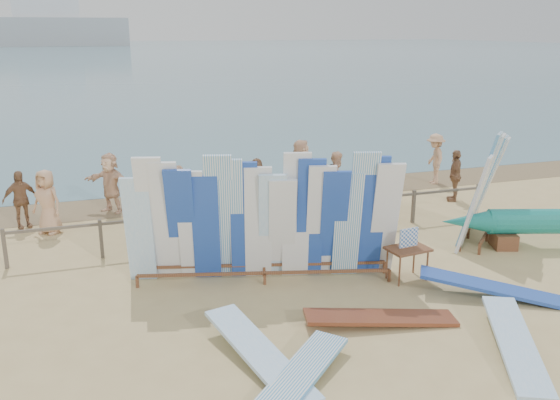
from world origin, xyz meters
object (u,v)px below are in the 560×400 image
object	(u,v)px
beach_chair_left	(302,216)
beachgoer_5	(301,168)
flat_board_a	(259,364)
flat_board_b	(514,352)
beachgoer_4	(258,192)
beachgoer_8	(337,178)
beachgoer_7	(305,181)
stroller	(370,201)
beachgoer_11	(110,183)
beachgoer_0	(47,202)
beachgoer_extra_1	(20,200)
vendor_table	(407,263)
flat_board_c	(380,324)
flat_board_e	(293,390)
beachgoer_2	(176,197)
beachgoer_10	(455,175)
main_surfboard_rack	(265,223)
side_surfboard_rack	(482,191)
beachgoer_9	(435,159)
beach_chair_right	(341,209)
flat_board_d	(490,297)
beachgoer_6	(321,195)

from	to	relation	value
beach_chair_left	beachgoer_5	size ratio (longest dim) A/B	0.47
flat_board_a	flat_board_b	world-z (taller)	flat_board_a
beach_chair_left	beachgoer_4	distance (m)	1.33
beachgoer_8	beachgoer_4	xyz separation A→B (m)	(-2.73, -1.10, 0.11)
beachgoer_7	flat_board_b	bearing A→B (deg)	107.76
beach_chair_left	beachgoer_7	bearing A→B (deg)	93.09
stroller	beachgoer_11	size ratio (longest dim) A/B	0.56
beachgoer_0	beachgoer_extra_1	world-z (taller)	beachgoer_0
vendor_table	beachgoer_11	world-z (taller)	beachgoer_11
beachgoer_11	beach_chair_left	bearing A→B (deg)	14.63
vendor_table	beachgoer_5	size ratio (longest dim) A/B	0.63
flat_board_a	beachgoer_7	world-z (taller)	beachgoer_7
beachgoer_7	flat_board_c	bearing A→B (deg)	94.97
flat_board_e	beachgoer_8	distance (m)	9.48
beachgoer_0	beachgoer_2	world-z (taller)	beachgoer_2
flat_board_c	stroller	xyz separation A→B (m)	(2.72, 5.91, 0.38)
beachgoer_10	beachgoer_4	world-z (taller)	beachgoer_4
main_surfboard_rack	beachgoer_8	bearing A→B (deg)	66.64
side_surfboard_rack	beachgoer_extra_1	xyz separation A→B (m)	(-10.71, 4.51, -0.48)
beachgoer_9	beachgoer_2	world-z (taller)	beachgoer_9
beach_chair_left	beach_chair_right	distance (m)	1.22
vendor_table	flat_board_d	xyz separation A→B (m)	(1.10, -1.28, -0.37)
side_surfboard_rack	beachgoer_7	distance (m)	4.83
flat_board_c	beachgoer_7	xyz separation A→B (m)	(1.09, 6.74, 0.88)
flat_board_b	beachgoer_extra_1	distance (m)	12.21
vendor_table	beachgoer_5	bearing A→B (deg)	81.82
flat_board_a	flat_board_b	size ratio (longest dim) A/B	1.00
beachgoer_0	main_surfboard_rack	bearing A→B (deg)	-7.79
side_surfboard_rack	beachgoer_10	bearing A→B (deg)	21.68
beachgoer_10	beachgoer_5	world-z (taller)	beachgoer_5
beachgoer_4	stroller	bearing A→B (deg)	138.31
flat_board_a	side_surfboard_rack	bearing A→B (deg)	14.78
vendor_table	flat_board_e	world-z (taller)	vendor_table
vendor_table	flat_board_e	distance (m)	4.63
flat_board_a	flat_board_c	world-z (taller)	flat_board_a
side_surfboard_rack	flat_board_e	world-z (taller)	side_surfboard_rack
flat_board_b	beachgoer_5	world-z (taller)	beachgoer_5
beachgoer_8	beachgoer_4	size ratio (longest dim) A/B	0.88
flat_board_e	beachgoer_6	bearing A→B (deg)	112.41
flat_board_e	beachgoer_10	world-z (taller)	beachgoer_10
flat_board_e	flat_board_d	bearing A→B (deg)	67.33
stroller	beachgoer_4	size ratio (longest dim) A/B	0.52
beachgoer_7	beachgoer_4	world-z (taller)	beachgoer_4
vendor_table	beachgoer_0	bearing A→B (deg)	135.62
beachgoer_10	side_surfboard_rack	bearing A→B (deg)	5.55
beach_chair_left	beachgoer_extra_1	bearing A→B (deg)	-169.19
vendor_table	beachgoer_6	world-z (taller)	beachgoer_6
flat_board_d	beachgoer_2	world-z (taller)	beachgoer_2
beachgoer_2	beachgoer_6	bearing A→B (deg)	139.83
beachgoer_7	flat_board_a	bearing A→B (deg)	78.69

